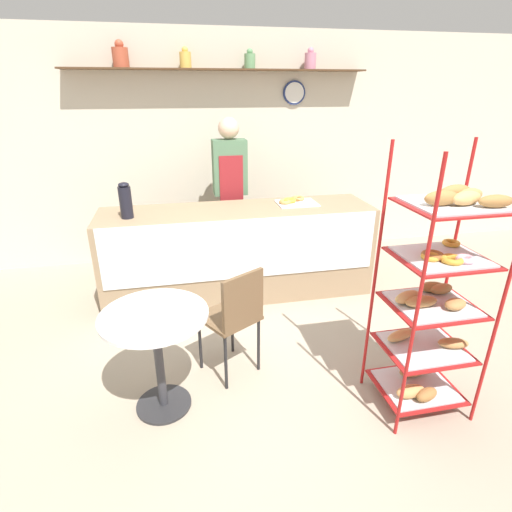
{
  "coord_description": "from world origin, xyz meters",
  "views": [
    {
      "loc": [
        -0.61,
        -2.46,
        2.07
      ],
      "look_at": [
        0.0,
        0.49,
        0.8
      ],
      "focal_mm": 28.0,
      "sensor_mm": 36.0,
      "label": 1
    }
  ],
  "objects_px": {
    "cafe_chair": "(235,313)",
    "donut_tray_counter": "(294,201)",
    "person_worker": "(230,190)",
    "cafe_table": "(157,338)",
    "pastry_rack": "(434,298)",
    "coffee_carafe": "(126,201)"
  },
  "relations": [
    {
      "from": "cafe_chair",
      "to": "donut_tray_counter",
      "type": "xyz_separation_m",
      "value": [
        0.87,
        1.44,
        0.41
      ]
    },
    {
      "from": "cafe_table",
      "to": "cafe_chair",
      "type": "height_order",
      "value": "cafe_chair"
    },
    {
      "from": "person_worker",
      "to": "cafe_chair",
      "type": "height_order",
      "value": "person_worker"
    },
    {
      "from": "cafe_table",
      "to": "donut_tray_counter",
      "type": "distance_m",
      "value": 2.24
    },
    {
      "from": "pastry_rack",
      "to": "coffee_carafe",
      "type": "distance_m",
      "value": 2.72
    },
    {
      "from": "coffee_carafe",
      "to": "donut_tray_counter",
      "type": "relative_size",
      "value": 0.81
    },
    {
      "from": "coffee_carafe",
      "to": "cafe_chair",
      "type": "bearing_deg",
      "value": -57.16
    },
    {
      "from": "cafe_chair",
      "to": "coffee_carafe",
      "type": "relative_size",
      "value": 2.64
    },
    {
      "from": "pastry_rack",
      "to": "coffee_carafe",
      "type": "xyz_separation_m",
      "value": [
        -2.02,
        1.81,
        0.27
      ]
    },
    {
      "from": "cafe_table",
      "to": "person_worker",
      "type": "bearing_deg",
      "value": 69.36
    },
    {
      "from": "pastry_rack",
      "to": "person_worker",
      "type": "xyz_separation_m",
      "value": [
        -0.94,
        2.48,
        0.16
      ]
    },
    {
      "from": "person_worker",
      "to": "cafe_chair",
      "type": "xyz_separation_m",
      "value": [
        -0.26,
        -1.93,
        -0.44
      ]
    },
    {
      "from": "person_worker",
      "to": "cafe_chair",
      "type": "bearing_deg",
      "value": -97.61
    },
    {
      "from": "cafe_chair",
      "to": "coffee_carafe",
      "type": "height_order",
      "value": "coffee_carafe"
    },
    {
      "from": "pastry_rack",
      "to": "donut_tray_counter",
      "type": "distance_m",
      "value": 2.02
    },
    {
      "from": "cafe_chair",
      "to": "person_worker",
      "type": "bearing_deg",
      "value": -128.12
    },
    {
      "from": "person_worker",
      "to": "donut_tray_counter",
      "type": "height_order",
      "value": "person_worker"
    },
    {
      "from": "pastry_rack",
      "to": "cafe_table",
      "type": "bearing_deg",
      "value": 169.79
    },
    {
      "from": "cafe_table",
      "to": "cafe_chair",
      "type": "relative_size",
      "value": 0.84
    },
    {
      "from": "cafe_chair",
      "to": "donut_tray_counter",
      "type": "height_order",
      "value": "donut_tray_counter"
    },
    {
      "from": "pastry_rack",
      "to": "cafe_table",
      "type": "relative_size",
      "value": 2.39
    },
    {
      "from": "person_worker",
      "to": "cafe_chair",
      "type": "relative_size",
      "value": 2.0
    }
  ]
}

